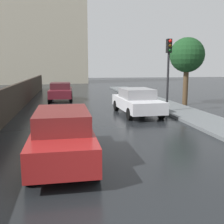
{
  "coord_description": "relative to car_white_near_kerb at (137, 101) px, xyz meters",
  "views": [
    {
      "loc": [
        -1.48,
        -2.76,
        2.64
      ],
      "look_at": [
        0.09,
        6.18,
        1.08
      ],
      "focal_mm": 42.62,
      "sensor_mm": 36.0,
      "label": 1
    }
  ],
  "objects": [
    {
      "name": "distant_tower",
      "position": [
        -7.38,
        29.84,
        9.73
      ],
      "size": [
        14.14,
        8.0,
        24.9
      ],
      "color": "beige",
      "rests_on": "ground"
    },
    {
      "name": "car_maroon_far_ahead",
      "position": [
        -4.24,
        6.95,
        -0.01
      ],
      "size": [
        1.86,
        3.91,
        1.39
      ],
      "rotation": [
        0.0,
        0.0,
        3.11
      ],
      "color": "maroon",
      "rests_on": "ground"
    },
    {
      "name": "traffic_light",
      "position": [
        1.78,
        0.03,
        2.18
      ],
      "size": [
        0.26,
        0.39,
        3.98
      ],
      "color": "black",
      "rests_on": "sidewalk_strip"
    },
    {
      "name": "car_red_mid_road",
      "position": [
        -4.0,
        -6.82,
        0.03
      ],
      "size": [
        1.71,
        4.32,
        1.46
      ],
      "rotation": [
        0.0,
        0.0,
        3.15
      ],
      "color": "maroon",
      "rests_on": "ground"
    },
    {
      "name": "car_white_near_kerb",
      "position": [
        0.0,
        0.0,
        0.0
      ],
      "size": [
        2.03,
        4.55,
        1.44
      ],
      "rotation": [
        0.0,
        0.0,
        0.04
      ],
      "color": "silver",
      "rests_on": "ground"
    },
    {
      "name": "street_tree_near",
      "position": [
        4.29,
        3.05,
        2.62
      ],
      "size": [
        2.34,
        2.34,
        4.57
      ],
      "color": "#4C3823",
      "rests_on": "ground"
    }
  ]
}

